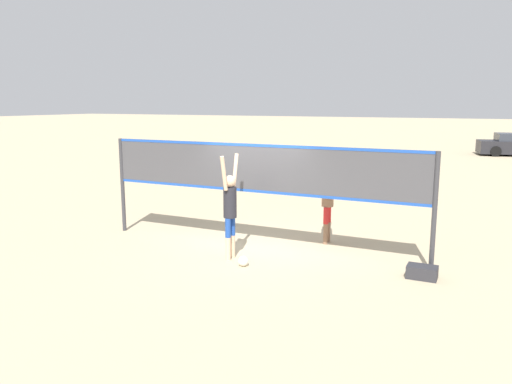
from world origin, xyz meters
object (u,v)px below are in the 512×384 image
(volleyball_net, at_px, (256,174))
(volleyball, at_px, (243,261))
(player_spiker, at_px, (230,205))
(player_blocker, at_px, (328,195))
(gear_bag, at_px, (422,272))

(volleyball_net, xyz_separation_m, volleyball, (0.30, -1.23, -1.62))
(volleyball_net, height_order, player_spiker, volleyball_net)
(player_blocker, xyz_separation_m, gear_bag, (2.37, -1.55, -1.03))
(volleyball_net, bearing_deg, player_blocker, 41.06)
(volleyball_net, relative_size, gear_bag, 13.81)
(gear_bag, bearing_deg, volleyball_net, 173.79)
(player_spiker, height_order, volleyball, player_spiker)
(volleyball_net, bearing_deg, player_spiker, -100.30)
(player_spiker, relative_size, player_blocker, 1.02)
(player_blocker, distance_m, volleyball, 2.79)
(volleyball_net, xyz_separation_m, player_spiker, (-0.17, -0.92, -0.54))
(volleyball_net, height_order, gear_bag, volleyball_net)
(player_blocker, bearing_deg, volleyball, -23.18)
(player_spiker, height_order, gear_bag, player_spiker)
(player_blocker, relative_size, volleyball, 10.21)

